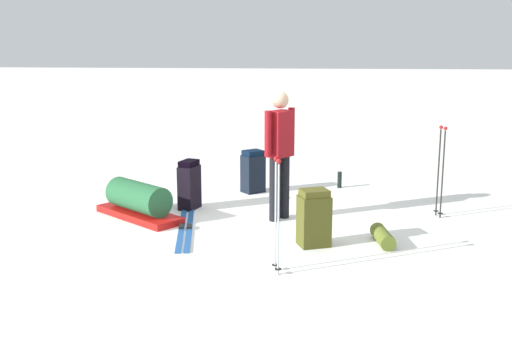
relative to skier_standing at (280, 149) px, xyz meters
The scene contains 11 objects.
ground_plane 1.01m from the skier_standing, 110.03° to the left, with size 80.00×80.00×0.00m, color white.
skier_standing is the anchor object (origin of this frame).
ski_pair_near 1.59m from the skier_standing, 115.20° to the left, with size 1.86×0.45×0.05m.
backpack_large_dark 1.30m from the skier_standing, 156.87° to the right, with size 0.38×0.42×0.67m.
backpack_bright 1.48m from the skier_standing, 72.21° to the left, with size 0.38×0.30×0.70m.
backpack_small_spare 1.65m from the skier_standing, 18.26° to the left, with size 0.39×0.40×0.66m.
ski_poles_planted_near 2.17m from the skier_standing, 82.09° to the right, with size 0.18×0.10×1.24m.
ski_poles_planted_far 1.97m from the skier_standing, behind, with size 0.18×0.10×1.21m.
gear_sled 2.02m from the skier_standing, 92.88° to the left, with size 1.22×1.36×0.49m.
sleeping_mat_rolled 1.79m from the skier_standing, 126.55° to the right, with size 0.18×0.18×0.55m, color #556222.
thermos_bottle 2.21m from the skier_standing, 25.51° to the right, with size 0.07×0.07×0.26m, color black.
Camera 1 is at (-7.98, -0.66, 2.39)m, focal length 44.22 mm.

